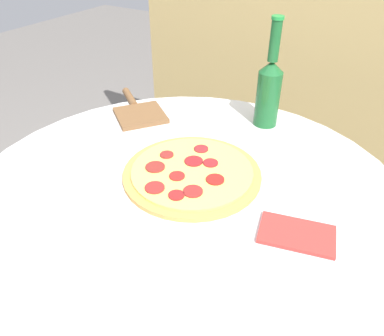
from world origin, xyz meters
TOP-DOWN VIEW (x-y plane):
  - table at (0.00, 0.00)m, footprint 0.95×0.95m
  - fence_panel at (0.00, 0.83)m, footprint 1.38×0.04m
  - pizza at (-0.01, 0.05)m, footprint 0.31×0.31m
  - beer_bottle at (0.03, 0.37)m, footprint 0.06×0.06m
  - pizza_paddle at (-0.31, 0.23)m, footprint 0.25×0.21m
  - napkin at (0.25, -0.01)m, footprint 0.15×0.11m

SIDE VIEW (x-z plane):
  - table at x=0.00m, z-range 0.22..0.96m
  - fence_panel at x=0.00m, z-range 0.00..1.41m
  - napkin at x=0.25m, z-range 0.75..0.76m
  - pizza_paddle at x=-0.31m, z-range 0.74..0.76m
  - pizza at x=-0.01m, z-range 0.75..0.76m
  - beer_bottle at x=0.03m, z-range 0.71..0.99m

